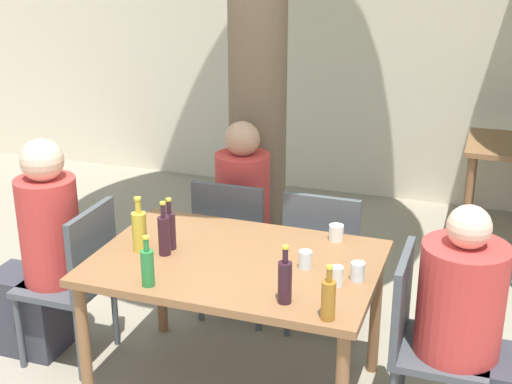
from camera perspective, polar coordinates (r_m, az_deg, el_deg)
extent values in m
cube|color=beige|center=(6.36, 8.81, 11.89)|extent=(10.00, 0.08, 2.80)
cylinder|color=brown|center=(4.54, 0.14, 7.75)|extent=(0.37, 0.37, 2.64)
cube|color=brown|center=(3.56, -1.59, -5.68)|extent=(1.41, 0.96, 0.04)
cylinder|color=brown|center=(3.68, -13.55, -12.21)|extent=(0.06, 0.06, 0.73)
cylinder|color=brown|center=(4.31, -7.63, -6.70)|extent=(0.06, 0.06, 0.73)
cylinder|color=brown|center=(3.95, 9.54, -9.46)|extent=(0.06, 0.06, 0.73)
cylinder|color=brown|center=(5.61, 16.56, -0.82)|extent=(0.06, 0.06, 0.73)
cylinder|color=brown|center=(6.20, 16.92, 1.16)|extent=(0.06, 0.06, 0.73)
cube|color=#474C51|center=(4.13, -15.07, -7.12)|extent=(0.44, 0.44, 0.04)
cube|color=#474C51|center=(3.92, -12.95, -4.49)|extent=(0.04, 0.44, 0.45)
cylinder|color=#474C51|center=(4.47, -15.49, -8.36)|extent=(0.04, 0.04, 0.44)
cylinder|color=#474C51|center=(4.21, -18.40, -10.61)|extent=(0.04, 0.04, 0.44)
cylinder|color=#474C51|center=(4.28, -11.22, -9.32)|extent=(0.04, 0.04, 0.44)
cylinder|color=#474C51|center=(4.01, -13.96, -11.78)|extent=(0.04, 0.04, 0.44)
cube|color=#474C51|center=(3.52, 14.62, -12.24)|extent=(0.44, 0.44, 0.04)
cube|color=#474C51|center=(3.41, 11.62, -8.35)|extent=(0.04, 0.44, 0.45)
cylinder|color=#474C51|center=(3.80, 17.50, -14.12)|extent=(0.04, 0.04, 0.44)
cylinder|color=#474C51|center=(3.82, 11.67, -13.40)|extent=(0.04, 0.04, 0.44)
cube|color=#474C51|center=(4.45, -1.32, -4.30)|extent=(0.44, 0.44, 0.04)
cube|color=#474C51|center=(4.18, -2.30, -2.35)|extent=(0.44, 0.04, 0.45)
cylinder|color=#474C51|center=(4.66, 1.73, -6.35)|extent=(0.04, 0.04, 0.44)
cylinder|color=#474C51|center=(4.77, -2.64, -5.68)|extent=(0.04, 0.04, 0.44)
cylinder|color=#474C51|center=(4.34, 0.20, -8.49)|extent=(0.04, 0.04, 0.44)
cylinder|color=#474C51|center=(4.46, -4.46, -7.69)|extent=(0.04, 0.04, 0.44)
cube|color=#474C51|center=(4.30, 5.75, -5.30)|extent=(0.44, 0.44, 0.04)
cube|color=#474C51|center=(4.02, 5.20, -3.36)|extent=(0.44, 0.04, 0.45)
cylinder|color=#474C51|center=(4.54, 8.57, -7.33)|extent=(0.04, 0.04, 0.44)
cylinder|color=#474C51|center=(4.61, 3.91, -6.68)|extent=(0.04, 0.04, 0.44)
cylinder|color=#474C51|center=(4.21, 7.56, -9.63)|extent=(0.04, 0.04, 0.44)
cylinder|color=#474C51|center=(4.29, 2.53, -8.87)|extent=(0.04, 0.04, 0.44)
cube|color=#383842|center=(4.37, -17.68, -9.06)|extent=(0.40, 0.29, 0.48)
cylinder|color=#C63833|center=(4.03, -16.19, -2.98)|extent=(0.33, 0.33, 0.59)
sphere|color=beige|center=(3.89, -16.76, 2.45)|extent=(0.23, 0.23, 0.23)
cylinder|color=#C63833|center=(3.37, 16.08, -8.27)|extent=(0.39, 0.39, 0.53)
sphere|color=beige|center=(3.22, 16.69, -2.70)|extent=(0.20, 0.20, 0.20)
cube|color=#383842|center=(4.76, -0.20, -5.47)|extent=(0.30, 0.40, 0.48)
cylinder|color=#C63833|center=(4.38, -1.07, -0.45)|extent=(0.33, 0.33, 0.56)
sphere|color=tan|center=(4.26, -1.11, 4.27)|extent=(0.21, 0.21, 0.21)
cylinder|color=#331923|center=(3.12, 2.32, -7.25)|extent=(0.06, 0.06, 0.19)
cylinder|color=#331923|center=(3.06, 2.36, -5.11)|extent=(0.02, 0.02, 0.07)
cylinder|color=gold|center=(3.04, 2.37, -4.43)|extent=(0.03, 0.03, 0.01)
cylinder|color=#9E661E|center=(3.01, 5.81, -8.63)|extent=(0.06, 0.06, 0.17)
cylinder|color=#9E661E|center=(2.96, 5.89, -6.64)|extent=(0.02, 0.02, 0.06)
cylinder|color=gold|center=(2.94, 5.91, -6.00)|extent=(0.03, 0.03, 0.01)
cylinder|color=#331923|center=(3.58, -7.36, -3.51)|extent=(0.06, 0.06, 0.20)
cylinder|color=#331923|center=(3.53, -7.45, -1.51)|extent=(0.02, 0.02, 0.07)
cylinder|color=gold|center=(3.52, -7.48, -0.89)|extent=(0.03, 0.03, 0.01)
cylinder|color=#287A38|center=(3.30, -8.66, -6.05)|extent=(0.06, 0.06, 0.17)
cylinder|color=#287A38|center=(3.25, -8.77, -4.20)|extent=(0.02, 0.02, 0.06)
cylinder|color=gold|center=(3.23, -8.81, -3.61)|extent=(0.03, 0.03, 0.01)
cylinder|color=#331923|center=(3.65, -6.90, -3.11)|extent=(0.06, 0.06, 0.19)
cylinder|color=#331923|center=(3.60, -6.99, -1.20)|extent=(0.02, 0.02, 0.07)
cylinder|color=gold|center=(3.58, -7.02, -0.61)|extent=(0.03, 0.03, 0.01)
cylinder|color=gold|center=(3.64, -9.30, -3.18)|extent=(0.08, 0.08, 0.21)
cylinder|color=gold|center=(3.59, -9.43, -1.15)|extent=(0.03, 0.03, 0.07)
cylinder|color=gold|center=(3.57, -9.47, -0.52)|extent=(0.04, 0.04, 0.01)
cylinder|color=white|center=(3.36, 8.14, -6.32)|extent=(0.07, 0.07, 0.09)
cylinder|color=silver|center=(3.30, 6.48, -6.71)|extent=(0.06, 0.06, 0.09)
cylinder|color=silver|center=(3.76, 6.44, -3.25)|extent=(0.08, 0.08, 0.08)
cylinder|color=silver|center=(3.45, 3.96, -5.41)|extent=(0.06, 0.06, 0.09)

